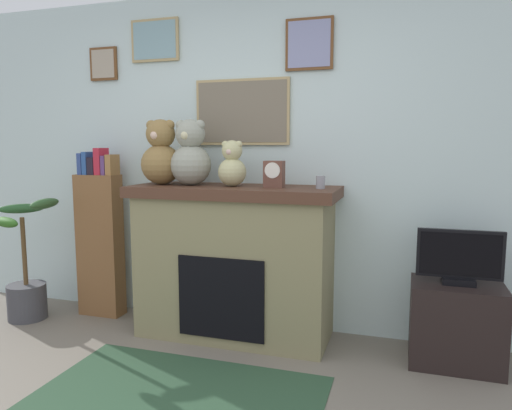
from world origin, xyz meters
TOP-DOWN VIEW (x-y plane):
  - back_wall at (-0.00, 2.00)m, footprint 5.20×0.15m
  - fireplace at (0.00, 1.66)m, footprint 1.53×0.61m
  - bookshelf at (-1.23, 1.74)m, footprint 0.37×0.16m
  - potted_plant at (-1.75, 1.46)m, footprint 0.56×0.51m
  - tv_stand at (1.54, 1.64)m, footprint 0.57×0.40m
  - television at (1.54, 1.64)m, footprint 0.52×0.14m
  - area_rug at (0.00, 0.71)m, footprint 1.65×1.00m
  - candle_jar at (0.64, 1.64)m, footprint 0.06×0.06m
  - mantel_clock at (0.31, 1.64)m, footprint 0.14×0.10m
  - teddy_bear_tan at (-0.58, 1.64)m, footprint 0.30×0.30m
  - teddy_bear_cream at (-0.33, 1.64)m, footprint 0.30×0.30m
  - teddy_bear_brown at (-0.01, 1.64)m, footprint 0.21×0.21m

SIDE VIEW (x-z plane):
  - area_rug at x=0.00m, z-range 0.00..0.01m
  - tv_stand at x=1.54m, z-range 0.00..0.54m
  - potted_plant at x=-1.75m, z-range -0.17..0.84m
  - fireplace at x=0.00m, z-range 0.01..1.14m
  - bookshelf at x=-1.23m, z-range -0.05..1.36m
  - television at x=1.54m, z-range 0.53..0.89m
  - candle_jar at x=0.64m, z-range 1.13..1.22m
  - mantel_clock at x=0.31m, z-range 1.13..1.32m
  - teddy_bear_brown at x=-0.01m, z-range 1.12..1.45m
  - back_wall at x=0.00m, z-range 0.01..2.61m
  - teddy_bear_cream at x=-0.33m, z-range 1.11..1.60m
  - teddy_bear_tan at x=-0.58m, z-range 1.11..1.60m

